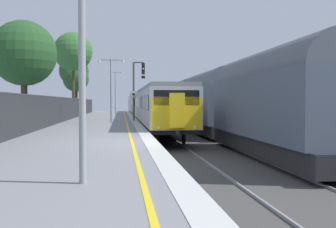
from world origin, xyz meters
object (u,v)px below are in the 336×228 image
object	(u,v)px
signal_gantry	(137,84)
platform_lamp_far	(115,89)
freight_train_adjacent_track	(192,101)
background_tree_centre	(72,53)
commuter_train_at_platform	(143,105)
platform_lamp_mid	(111,85)
speed_limit_sign	(134,102)
platform_lamp_near	(82,24)
background_tree_right	(75,72)
background_tree_left	(76,80)
background_tree_back	(23,55)

from	to	relation	value
signal_gantry	platform_lamp_far	xyz separation A→B (m)	(-2.14, 18.08, 0.11)
freight_train_adjacent_track	platform_lamp_far	world-z (taller)	platform_lamp_far
freight_train_adjacent_track	background_tree_centre	world-z (taller)	background_tree_centre
freight_train_adjacent_track	signal_gantry	world-z (taller)	signal_gantry
commuter_train_at_platform	platform_lamp_mid	world-z (taller)	platform_lamp_mid
freight_train_adjacent_track	platform_lamp_mid	xyz separation A→B (m)	(-7.62, -7.25, 1.24)
platform_lamp_mid	background_tree_centre	size ratio (longest dim) A/B	0.53
signal_gantry	platform_lamp_far	distance (m)	18.20
speed_limit_sign	platform_lamp_near	bearing A→B (deg)	-94.07
freight_train_adjacent_track	platform_lamp_near	world-z (taller)	platform_lamp_near
platform_lamp_near	background_tree_right	size ratio (longest dim) A/B	0.67
freight_train_adjacent_track	background_tree_centre	bearing A→B (deg)	153.15
platform_lamp_mid	background_tree_right	distance (m)	25.05
background_tree_left	background_tree_back	size ratio (longest dim) A/B	0.85
platform_lamp_near	background_tree_centre	world-z (taller)	background_tree_centre
signal_gantry	background_tree_back	world-z (taller)	background_tree_back
freight_train_adjacent_track	background_tree_right	distance (m)	21.87
speed_limit_sign	background_tree_centre	xyz separation A→B (m)	(-6.26, 11.36, 5.35)
freight_train_adjacent_track	background_tree_centre	distance (m)	14.56
freight_train_adjacent_track	platform_lamp_far	xyz separation A→B (m)	(-7.62, 15.63, 1.64)
speed_limit_sign	platform_lamp_far	size ratio (longest dim) A/B	0.45
platform_lamp_far	background_tree_left	world-z (taller)	background_tree_left
commuter_train_at_platform	background_tree_centre	xyz separation A→B (m)	(-8.11, -8.07, 5.70)
background_tree_left	freight_train_adjacent_track	bearing A→B (deg)	-45.26
commuter_train_at_platform	platform_lamp_mid	bearing A→B (deg)	-99.57
freight_train_adjacent_track	background_tree_back	xyz separation A→B (m)	(-13.62, -9.38, 3.15)
signal_gantry	platform_lamp_near	bearing A→B (deg)	-94.42
platform_lamp_near	background_tree_back	world-z (taller)	background_tree_back
platform_lamp_far	background_tree_centre	size ratio (longest dim) A/B	0.62
signal_gantry	background_tree_centre	xyz separation A→B (m)	(-6.63, 8.58, 3.74)
background_tree_right	background_tree_centre	bearing A→B (deg)	-84.71
freight_train_adjacent_track	signal_gantry	xyz separation A→B (m)	(-5.48, -2.45, 1.54)
signal_gantry	background_tree_back	bearing A→B (deg)	-139.52
background_tree_back	commuter_train_at_platform	bearing A→B (deg)	67.83
speed_limit_sign	freight_train_adjacent_track	bearing A→B (deg)	41.81
freight_train_adjacent_track	background_tree_centre	size ratio (longest dim) A/B	5.86
freight_train_adjacent_track	speed_limit_sign	distance (m)	7.85
background_tree_right	platform_lamp_mid	bearing A→B (deg)	-77.25
signal_gantry	background_tree_centre	bearing A→B (deg)	127.69
speed_limit_sign	background_tree_left	bearing A→B (deg)	110.28
platform_lamp_near	platform_lamp_far	size ratio (longest dim) A/B	0.92
commuter_train_at_platform	platform_lamp_mid	xyz separation A→B (m)	(-3.62, -21.46, 1.68)
background_tree_left	commuter_train_at_platform	bearing A→B (deg)	11.29
freight_train_adjacent_track	background_tree_right	xyz separation A→B (m)	(-13.12, 17.04, 3.97)
speed_limit_sign	background_tree_centre	bearing A→B (deg)	118.85
speed_limit_sign	platform_lamp_near	size ratio (longest dim) A/B	0.49
freight_train_adjacent_track	platform_lamp_mid	bearing A→B (deg)	-136.42
freight_train_adjacent_track	platform_lamp_near	bearing A→B (deg)	-104.19
freight_train_adjacent_track	background_tree_right	size ratio (longest dim) A/B	6.90
speed_limit_sign	background_tree_back	world-z (taller)	background_tree_back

